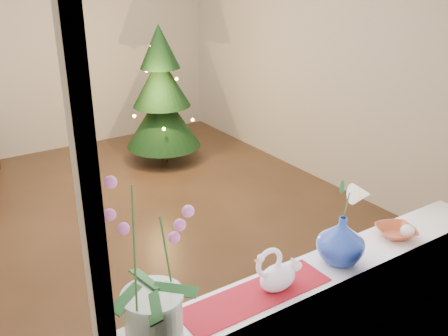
{
  "coord_description": "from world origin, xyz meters",
  "views": [
    {
      "loc": [
        -1.47,
        -3.77,
        2.25
      ],
      "look_at": [
        0.1,
        -1.4,
        1.07
      ],
      "focal_mm": 40.0,
      "sensor_mm": 36.0,
      "label": 1
    }
  ],
  "objects_px": {
    "blue_vase": "(341,237)",
    "xmas_tree": "(162,95)",
    "orchid_pot": "(150,262)",
    "swan": "(278,269)",
    "paperweight": "(407,232)",
    "amber_dish": "(396,233)"
  },
  "relations": [
    {
      "from": "orchid_pot",
      "to": "blue_vase",
      "type": "relative_size",
      "value": 2.55
    },
    {
      "from": "amber_dish",
      "to": "xmas_tree",
      "type": "xyz_separation_m",
      "value": [
        0.53,
        3.75,
        -0.13
      ]
    },
    {
      "from": "swan",
      "to": "amber_dish",
      "type": "xyz_separation_m",
      "value": [
        0.8,
        0.01,
        -0.08
      ]
    },
    {
      "from": "paperweight",
      "to": "amber_dish",
      "type": "height_order",
      "value": "paperweight"
    },
    {
      "from": "orchid_pot",
      "to": "paperweight",
      "type": "relative_size",
      "value": 9.37
    },
    {
      "from": "amber_dish",
      "to": "paperweight",
      "type": "bearing_deg",
      "value": -51.76
    },
    {
      "from": "swan",
      "to": "paperweight",
      "type": "distance_m",
      "value": 0.84
    },
    {
      "from": "orchid_pot",
      "to": "xmas_tree",
      "type": "xyz_separation_m",
      "value": [
        1.93,
        3.75,
        -0.46
      ]
    },
    {
      "from": "amber_dish",
      "to": "xmas_tree",
      "type": "height_order",
      "value": "xmas_tree"
    },
    {
      "from": "orchid_pot",
      "to": "swan",
      "type": "height_order",
      "value": "orchid_pot"
    },
    {
      "from": "orchid_pot",
      "to": "swan",
      "type": "xyz_separation_m",
      "value": [
        0.59,
        -0.01,
        -0.24
      ]
    },
    {
      "from": "blue_vase",
      "to": "amber_dish",
      "type": "bearing_deg",
      "value": 0.92
    },
    {
      "from": "swan",
      "to": "blue_vase",
      "type": "relative_size",
      "value": 0.9
    },
    {
      "from": "blue_vase",
      "to": "paperweight",
      "type": "xyz_separation_m",
      "value": [
        0.45,
        -0.04,
        -0.1
      ]
    },
    {
      "from": "blue_vase",
      "to": "xmas_tree",
      "type": "height_order",
      "value": "xmas_tree"
    },
    {
      "from": "swan",
      "to": "blue_vase",
      "type": "height_order",
      "value": "blue_vase"
    },
    {
      "from": "orchid_pot",
      "to": "xmas_tree",
      "type": "relative_size",
      "value": 0.43
    },
    {
      "from": "orchid_pot",
      "to": "amber_dish",
      "type": "relative_size",
      "value": 4.1
    },
    {
      "from": "orchid_pot",
      "to": "blue_vase",
      "type": "height_order",
      "value": "orchid_pot"
    },
    {
      "from": "orchid_pot",
      "to": "paperweight",
      "type": "bearing_deg",
      "value": -1.63
    },
    {
      "from": "blue_vase",
      "to": "xmas_tree",
      "type": "xyz_separation_m",
      "value": [
        0.96,
        3.75,
        -0.25
      ]
    },
    {
      "from": "swan",
      "to": "orchid_pot",
      "type": "bearing_deg",
      "value": -176.94
    }
  ]
}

